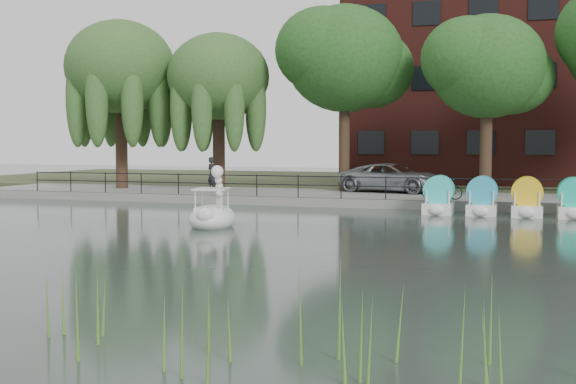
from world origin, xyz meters
The scene contains 16 objects.
ground_plane centered at (0.00, 0.00, 0.00)m, with size 120.00×120.00×0.00m, color #3A4941.
promenade centered at (0.00, 16.00, 0.20)m, with size 40.00×6.00×0.40m, color gray.
kerb centered at (0.00, 13.05, 0.20)m, with size 40.00×0.25×0.40m, color gray.
land_strip centered at (0.00, 30.00, 0.18)m, with size 60.00×22.00×0.36m, color #47512D.
railing centered at (0.00, 13.25, 1.15)m, with size 32.00×0.05×1.00m.
apartment_building centered at (7.00, 29.97, 9.36)m, with size 20.00×10.07×18.00m.
willow_left centered at (-13.00, 16.50, 6.87)m, with size 5.88×5.88×9.01m.
willow_mid centered at (-7.50, 17.00, 6.25)m, with size 5.32×5.32×8.15m.
broadleaf_center centered at (-1.00, 18.00, 7.06)m, with size 6.00×6.00×9.25m.
broadleaf_right centered at (6.00, 17.50, 6.39)m, with size 5.40×5.40×8.32m.
minivan centered at (1.52, 17.78, 1.22)m, with size 5.92×2.72×1.65m, color gray.
bicycle centered at (4.36, 13.86, 0.90)m, with size 1.72×0.60×1.00m, color gray.
pedestrian centered at (-7.53, 16.16, 1.39)m, with size 0.71×0.48×1.98m, color black.
swan_boat centered at (-2.47, 4.75, 0.45)m, with size 1.97×2.69×2.08m.
pedal_boat_row centered at (8.69, 11.73, 0.61)m, with size 9.65×1.70×1.40m.
reed_bank centered at (2.00, -9.50, 0.60)m, with size 24.00×2.40×1.20m.
Camera 1 is at (7.56, -17.91, 2.91)m, focal length 45.00 mm.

